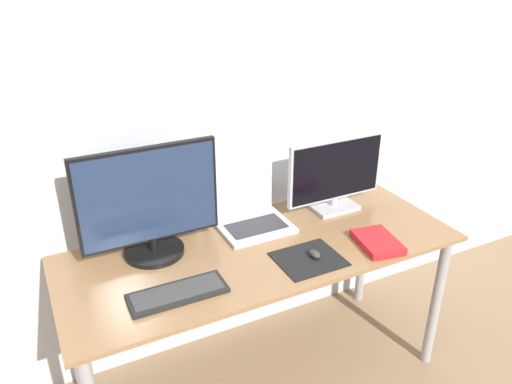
{
  "coord_description": "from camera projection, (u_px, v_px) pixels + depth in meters",
  "views": [
    {
      "loc": [
        -0.8,
        -1.22,
        1.78
      ],
      "look_at": [
        0.01,
        0.4,
        0.91
      ],
      "focal_mm": 35.0,
      "sensor_mm": 36.0,
      "label": 1
    }
  ],
  "objects": [
    {
      "name": "book",
      "position": [
        377.0,
        242.0,
        2.03
      ],
      "size": [
        0.18,
        0.23,
        0.03
      ],
      "color": "red",
      "rests_on": "desk"
    },
    {
      "name": "keyboard",
      "position": [
        178.0,
        293.0,
        1.74
      ],
      "size": [
        0.35,
        0.13,
        0.02
      ],
      "color": "black",
      "rests_on": "desk"
    },
    {
      "name": "wall_back",
      "position": [
        221.0,
        93.0,
        2.1
      ],
      "size": [
        7.0,
        0.05,
        2.5
      ],
      "color": "silver",
      "rests_on": "ground_plane"
    },
    {
      "name": "monitor_right",
      "position": [
        335.0,
        175.0,
        2.26
      ],
      "size": [
        0.48,
        0.15,
        0.34
      ],
      "color": "#B2B2B7",
      "rests_on": "desk"
    },
    {
      "name": "laptop",
      "position": [
        249.0,
        210.0,
        2.18
      ],
      "size": [
        0.3,
        0.26,
        0.26
      ],
      "color": "silver",
      "rests_on": "desk"
    },
    {
      "name": "mouse",
      "position": [
        315.0,
        254.0,
        1.94
      ],
      "size": [
        0.04,
        0.06,
        0.03
      ],
      "color": "#333333",
      "rests_on": "mousepad"
    },
    {
      "name": "monitor_left",
      "position": [
        149.0,
        205.0,
        1.89
      ],
      "size": [
        0.55,
        0.24,
        0.45
      ],
      "color": "black",
      "rests_on": "desk"
    },
    {
      "name": "mousepad",
      "position": [
        309.0,
        259.0,
        1.94
      ],
      "size": [
        0.25,
        0.22,
        0.0
      ],
      "color": "black",
      "rests_on": "desk"
    },
    {
      "name": "desk",
      "position": [
        262.0,
        266.0,
        2.07
      ],
      "size": [
        1.62,
        0.64,
        0.71
      ],
      "color": "olive",
      "rests_on": "ground_plane"
    }
  ]
}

